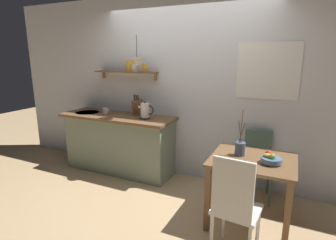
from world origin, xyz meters
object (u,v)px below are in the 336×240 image
at_px(dining_chair_near, 235,205).
at_px(dining_chair_far, 257,161).
at_px(fruit_bowl, 271,159).
at_px(twig_vase, 240,148).
at_px(pendant_lamp, 137,61).
at_px(electric_kettle, 145,111).
at_px(knife_block, 138,107).
at_px(dining_table, 252,170).
at_px(coffee_mug_by_sink, 105,111).

relative_size(dining_chair_near, dining_chair_far, 1.15).
bearing_deg(fruit_bowl, dining_chair_near, -111.79).
xyz_separation_m(twig_vase, pendant_lamp, (-1.56, 0.45, 0.90)).
distance_m(dining_chair_far, pendant_lamp, 2.11).
relative_size(electric_kettle, knife_block, 0.79).
height_order(dining_table, dining_chair_near, dining_chair_near).
bearing_deg(dining_chair_far, dining_chair_near, -91.42).
xyz_separation_m(twig_vase, coffee_mug_by_sink, (-2.24, 0.55, 0.12)).
relative_size(dining_chair_near, twig_vase, 1.97).
bearing_deg(dining_chair_near, twig_vase, 98.06).
bearing_deg(twig_vase, dining_chair_near, -81.94).
xyz_separation_m(fruit_bowl, twig_vase, (-0.32, 0.10, 0.03)).
bearing_deg(dining_table, fruit_bowl, -19.20).
relative_size(fruit_bowl, coffee_mug_by_sink, 1.64).
bearing_deg(fruit_bowl, pendant_lamp, 163.56).
bearing_deg(fruit_bowl, twig_vase, 162.58).
xyz_separation_m(dining_chair_far, knife_block, (-1.83, 0.05, 0.56)).
bearing_deg(coffee_mug_by_sink, twig_vase, -13.78).
xyz_separation_m(dining_table, knife_block, (-1.85, 0.71, 0.42)).
xyz_separation_m(fruit_bowl, electric_kettle, (-1.79, 0.60, 0.22)).
distance_m(dining_table, electric_kettle, 1.75).
xyz_separation_m(dining_chair_far, pendant_lamp, (-1.69, -0.16, 1.26)).
distance_m(fruit_bowl, pendant_lamp, 2.17).
distance_m(dining_table, knife_block, 2.03).
xyz_separation_m(dining_chair_far, twig_vase, (-0.13, -0.62, 0.36)).
distance_m(dining_table, coffee_mug_by_sink, 2.48).
bearing_deg(dining_chair_near, dining_chair_far, 88.58).
relative_size(dining_table, coffee_mug_by_sink, 7.04).
relative_size(twig_vase, electric_kettle, 2.01).
xyz_separation_m(coffee_mug_by_sink, pendant_lamp, (0.68, -0.09, 0.78)).
bearing_deg(dining_chair_near, knife_block, 143.18).
distance_m(twig_vase, coffee_mug_by_sink, 2.31).
bearing_deg(coffee_mug_by_sink, pendant_lamp, -7.94).
height_order(dining_chair_near, twig_vase, twig_vase).
bearing_deg(pendant_lamp, dining_table, -16.15).
relative_size(dining_chair_far, electric_kettle, 3.44).
relative_size(dining_table, dining_chair_far, 0.99).
height_order(twig_vase, knife_block, twig_vase).
height_order(electric_kettle, coffee_mug_by_sink, electric_kettle).
distance_m(twig_vase, knife_block, 1.84).
distance_m(dining_chair_near, electric_kettle, 2.01).
bearing_deg(knife_block, twig_vase, -21.54).
relative_size(dining_chair_near, coffee_mug_by_sink, 8.21).
bearing_deg(dining_chair_far, twig_vase, -101.65).
bearing_deg(twig_vase, knife_block, 158.46).
distance_m(dining_chair_near, dining_chair_far, 1.29).
bearing_deg(dining_table, dining_chair_near, -94.55).
relative_size(dining_table, dining_chair_near, 0.86).
bearing_deg(electric_kettle, pendant_lamp, -156.23).
bearing_deg(dining_chair_near, electric_kettle, 143.21).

